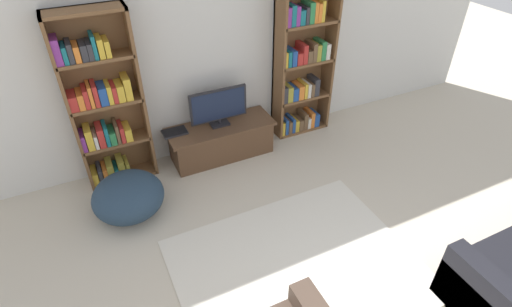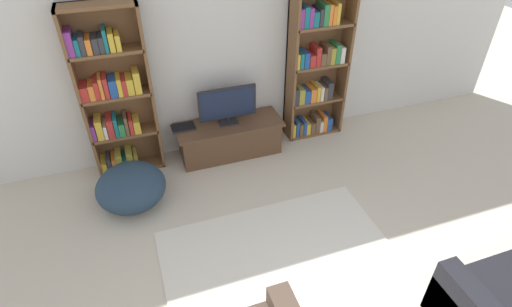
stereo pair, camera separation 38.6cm
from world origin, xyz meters
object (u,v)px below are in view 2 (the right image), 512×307
tv_stand (230,138)px  laptop (183,127)px  bookshelf_left (114,97)px  beanbag_ottoman (131,187)px  bookshelf_right (315,68)px  television (228,105)px

tv_stand → laptop: 0.64m
tv_stand → laptop: size_ratio=4.58×
bookshelf_left → laptop: 0.91m
bookshelf_left → beanbag_ottoman: bearing=-91.0°
bookshelf_left → bookshelf_right: same height
bookshelf_right → tv_stand: size_ratio=1.49×
bookshelf_right → television: 1.29m
bookshelf_left → laptop: bearing=-4.3°
bookshelf_left → beanbag_ottoman: (-0.01, -0.72, -0.77)m
bookshelf_left → television: bookshelf_left is taller
bookshelf_right → tv_stand: bearing=-173.6°
bookshelf_right → bookshelf_left: bearing=179.9°
laptop → beanbag_ottoman: (-0.75, -0.67, -0.24)m
tv_stand → laptop: bearing=171.5°
bookshelf_left → laptop: (0.74, -0.06, -0.53)m
bookshelf_right → laptop: bookshelf_right is taller
bookshelf_left → beanbag_ottoman: 1.06m
bookshelf_right → beanbag_ottoman: (-2.59, -0.72, -0.76)m
television → laptop: television is taller
laptop → beanbag_ottoman: size_ratio=0.39×
television → laptop: bearing=173.9°
television → beanbag_ottoman: 1.54m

